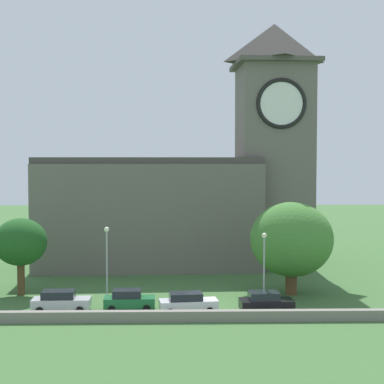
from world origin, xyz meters
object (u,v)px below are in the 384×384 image
(church, at_px, (192,188))
(car_green, at_px, (129,300))
(streetlamp_west_mid, at_px, (107,252))
(streetlamp_central, at_px, (264,257))
(tree_riverside_west, at_px, (20,242))
(car_silver, at_px, (61,301))
(car_black, at_px, (266,302))
(car_white, at_px, (188,302))
(tree_churchyard, at_px, (292,239))

(church, xyz_separation_m, car_green, (-5.69, -20.83, -8.21))
(car_green, relative_size, streetlamp_west_mid, 0.63)
(church, relative_size, streetlamp_central, 5.18)
(car_green, distance_m, tree_riverside_west, 12.57)
(car_silver, distance_m, car_green, 5.52)
(car_green, xyz_separation_m, car_black, (11.08, -1.19, 0.02))
(car_silver, distance_m, streetlamp_west_mid, 5.67)
(tree_riverside_west, bearing_deg, car_green, -29.86)
(streetlamp_west_mid, height_order, tree_riverside_west, tree_riverside_west)
(car_silver, height_order, car_white, car_silver)
(church, height_order, tree_churchyard, church)
(streetlamp_west_mid, bearing_deg, tree_churchyard, 10.32)
(car_silver, height_order, car_green, car_silver)
(church, height_order, tree_riverside_west, church)
(tree_churchyard, bearing_deg, streetlamp_central, -125.50)
(church, xyz_separation_m, car_silver, (-11.19, -21.17, -8.20))
(car_black, bearing_deg, car_silver, 177.06)
(car_green, bearing_deg, tree_riverside_west, 150.14)
(car_silver, relative_size, car_white, 0.97)
(church, bearing_deg, tree_churchyard, -60.51)
(car_silver, relative_size, car_green, 1.13)
(car_white, distance_m, tree_riverside_west, 17.09)
(streetlamp_west_mid, xyz_separation_m, streetlamp_central, (13.32, -1.41, -0.22))
(car_green, height_order, car_black, car_black)
(car_silver, xyz_separation_m, car_green, (5.51, 0.34, -0.02))
(streetlamp_central, height_order, tree_churchyard, tree_churchyard)
(car_silver, relative_size, streetlamp_west_mid, 0.71)
(streetlamp_west_mid, bearing_deg, car_black, -15.40)
(car_silver, xyz_separation_m, car_black, (16.59, -0.85, 0.01))
(car_green, relative_size, tree_riverside_west, 0.59)
(car_silver, height_order, car_black, car_black)
(tree_riverside_west, bearing_deg, streetlamp_west_mid, -22.96)
(car_white, bearing_deg, car_green, 169.78)
(church, distance_m, streetlamp_central, 21.13)
(streetlamp_central, bearing_deg, tree_churchyard, 54.50)
(streetlamp_west_mid, relative_size, tree_churchyard, 0.78)
(car_silver, relative_size, tree_churchyard, 0.55)
(car_green, xyz_separation_m, tree_churchyard, (14.39, 5.44, 4.22))
(car_white, bearing_deg, streetlamp_west_mid, 154.39)
(church, height_order, car_white, church)
(car_silver, height_order, streetlamp_west_mid, streetlamp_west_mid)
(car_white, relative_size, tree_churchyard, 0.57)
(car_white, distance_m, car_black, 6.27)
(church, distance_m, tree_riverside_west, 22.29)
(streetlamp_west_mid, bearing_deg, streetlamp_central, -6.05)
(church, distance_m, tree_churchyard, 18.13)
(car_green, height_order, tree_churchyard, tree_churchyard)
(tree_churchyard, bearing_deg, streetlamp_west_mid, -169.68)
(streetlamp_central, bearing_deg, car_silver, -175.35)
(car_green, distance_m, car_black, 11.15)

